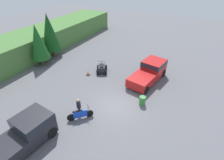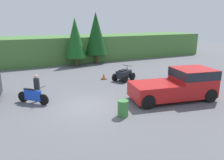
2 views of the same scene
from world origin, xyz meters
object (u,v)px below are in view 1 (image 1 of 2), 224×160
quad_atv (102,69)px  dirt_bike (80,114)px  rider_person (79,107)px  traffic_cone (88,73)px  pickup_truck_second (23,134)px  steel_barrel (142,101)px  pickup_truck_red (150,71)px

quad_atv → dirt_bike: bearing=169.3°
dirt_bike → quad_atv: bearing=61.8°
rider_person → traffic_cone: bearing=90.4°
pickup_truck_second → steel_barrel: pickup_truck_second is taller
dirt_bike → rider_person: 0.65m
dirt_bike → quad_atv: 7.96m
dirt_bike → rider_person: size_ratio=0.96×
steel_barrel → rider_person: bearing=131.7°
dirt_bike → quad_atv: (7.60, 2.39, 0.01)m
steel_barrel → quad_atv: bearing=61.5°
pickup_truck_second → dirt_bike: bearing=-20.2°
traffic_cone → steel_barrel: 7.73m
pickup_truck_second → rider_person: size_ratio=3.10×
pickup_truck_red → traffic_cone: pickup_truck_red is taller
steel_barrel → pickup_truck_red: bearing=9.8°
pickup_truck_second → traffic_cone: bearing=15.1°
pickup_truck_red → pickup_truck_second: same height
quad_atv → rider_person: rider_person is taller
traffic_cone → pickup_truck_second: bearing=-171.3°
pickup_truck_red → steel_barrel: bearing=-160.1°
pickup_truck_red → traffic_cone: (-2.51, 6.66, -0.79)m
pickup_truck_red → steel_barrel: size_ratio=6.42×
pickup_truck_red → steel_barrel: 4.68m
pickup_truck_second → dirt_bike: size_ratio=3.25×
rider_person → dirt_bike: bearing=-71.8°
pickup_truck_red → quad_atv: size_ratio=2.59×
dirt_bike → steel_barrel: dirt_bike is taller
pickup_truck_second → rider_person: (4.18, -1.61, -0.10)m
quad_atv → rider_person: size_ratio=1.26×
dirt_bike → rider_person: (0.31, 0.32, 0.47)m
dirt_bike → quad_atv: size_ratio=0.76×
pickup_truck_second → quad_atv: (11.46, 0.45, -0.56)m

